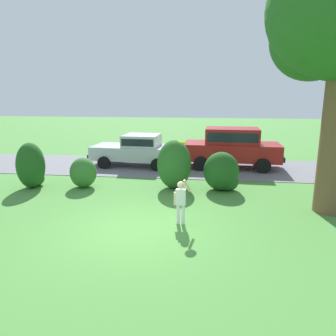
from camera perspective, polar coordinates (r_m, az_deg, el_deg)
ground_plane at (r=8.62m, az=-6.13°, el=-10.93°), size 80.00×80.00×0.00m
driveway_strip at (r=15.58m, az=0.01°, el=0.19°), size 28.00×4.40×0.02m
shrub_near_tree at (r=13.12m, az=-23.26°, el=0.20°), size 0.99×1.19×1.73m
shrub_centre_left at (r=12.56m, az=-14.92°, el=-0.79°), size 1.01×0.98×1.15m
shrub_centre at (r=11.94m, az=1.12°, el=0.65°), size 1.28×1.27×1.84m
shrub_centre_right at (r=11.93m, az=9.68°, el=-0.84°), size 1.30×1.19×1.43m
parked_sedan at (r=15.80m, az=-5.45°, el=3.42°), size 4.51×2.31×1.56m
parked_suv at (r=15.59m, az=11.30°, el=3.94°), size 4.77×2.24×1.92m
child_thrower at (r=8.71m, az=2.29°, el=-5.55°), size 0.46×0.25×1.29m
frisbee at (r=9.09m, az=2.59°, el=4.57°), size 0.30×0.28×0.18m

